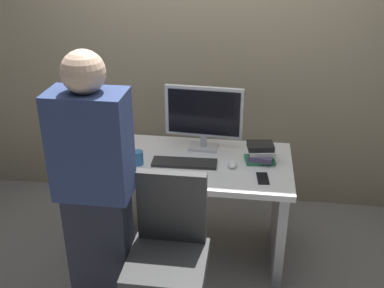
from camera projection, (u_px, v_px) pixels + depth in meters
ground_plane at (193, 249)px, 3.41m from camera, size 9.00×9.00×0.00m
wall_back at (208, 22)px, 3.50m from camera, size 6.40×0.10×3.00m
desk at (193, 191)px, 3.19m from camera, size 1.32×0.74×0.73m
office_chair at (169, 262)px, 2.62m from camera, size 0.52×0.52×0.94m
person_at_desk at (96, 195)px, 2.50m from camera, size 0.40×0.24×1.64m
monitor at (204, 115)px, 3.16m from camera, size 0.54×0.15×0.46m
keyboard at (184, 163)px, 3.05m from camera, size 0.43×0.14×0.02m
mouse at (233, 164)px, 3.01m from camera, size 0.06×0.10×0.03m
cup_near_keyboard at (138, 158)px, 3.03m from camera, size 0.07×0.07×0.09m
cup_by_monitor at (129, 143)px, 3.25m from camera, size 0.07×0.07×0.09m
book_stack at (261, 153)px, 3.07m from camera, size 0.21×0.18×0.12m
cell_phone at (263, 178)px, 2.87m from camera, size 0.08×0.15×0.01m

